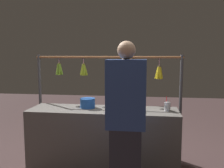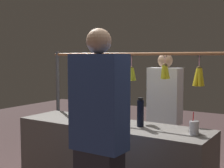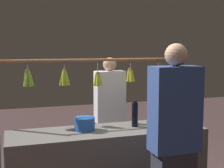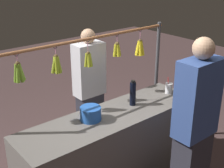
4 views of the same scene
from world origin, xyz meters
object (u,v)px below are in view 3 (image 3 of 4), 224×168
object	(u,v)px
drink_cup	(182,118)
vendor_person	(110,119)
water_bottle	(135,114)
customer_person	(174,147)
blue_bucket	(85,124)

from	to	relation	value
drink_cup	vendor_person	distance (m)	0.98
water_bottle	customer_person	size ratio (longest dim) A/B	0.16
drink_cup	vendor_person	bearing A→B (deg)	-51.63
blue_bucket	customer_person	bearing A→B (deg)	127.38
water_bottle	vendor_person	distance (m)	0.75
drink_cup	vendor_person	xyz separation A→B (m)	(0.60, -0.76, -0.14)
vendor_person	customer_person	size ratio (longest dim) A/B	0.91
water_bottle	vendor_person	world-z (taller)	vendor_person
water_bottle	customer_person	world-z (taller)	customer_person
water_bottle	blue_bucket	world-z (taller)	water_bottle
drink_cup	vendor_person	world-z (taller)	vendor_person
drink_cup	customer_person	distance (m)	0.88
drink_cup	customer_person	xyz separation A→B (m)	(0.49, 0.73, -0.06)
blue_bucket	vendor_person	xyz separation A→B (m)	(-0.49, -0.70, -0.14)
water_bottle	blue_bucket	distance (m)	0.55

